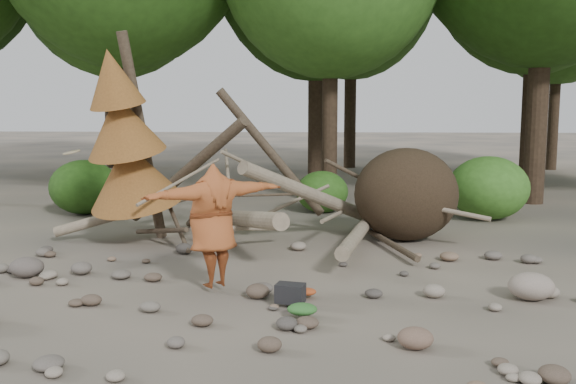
{
  "coord_description": "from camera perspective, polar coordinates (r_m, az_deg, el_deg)",
  "views": [
    {
      "loc": [
        0.88,
        -9.29,
        2.86
      ],
      "look_at": [
        0.25,
        1.5,
        1.4
      ],
      "focal_mm": 40.0,
      "sensor_mm": 36.0,
      "label": 1
    }
  ],
  "objects": [
    {
      "name": "dead_conifer",
      "position": [
        13.3,
        -14.18,
        4.23
      ],
      "size": [
        2.06,
        2.16,
        4.35
      ],
      "color": "#4C3F30",
      "rests_on": "ground"
    },
    {
      "name": "backpack",
      "position": [
        9.31,
        0.21,
        -9.33
      ],
      "size": [
        0.46,
        0.35,
        0.27
      ],
      "primitive_type": "cube",
      "rotation": [
        0.0,
        0.0,
        -0.23
      ],
      "color": "black",
      "rests_on": "ground"
    },
    {
      "name": "boulder_mid_left",
      "position": [
        11.68,
        -22.21,
        -6.2
      ],
      "size": [
        0.57,
        0.51,
        0.34
      ],
      "primitive_type": "ellipsoid",
      "color": "#5C534D",
      "rests_on": "ground"
    },
    {
      "name": "frisbee_thrower",
      "position": [
        9.92,
        -6.7,
        -2.96
      ],
      "size": [
        3.66,
        1.93,
        2.09
      ],
      "color": "#9B4A23",
      "rests_on": "ground"
    },
    {
      "name": "boulder_mid_right",
      "position": [
        10.26,
        20.81,
        -7.84
      ],
      "size": [
        0.67,
        0.61,
        0.4
      ],
      "primitive_type": "ellipsoid",
      "color": "gray",
      "rests_on": "ground"
    },
    {
      "name": "bush_mid",
      "position": [
        17.25,
        3.05,
        0.02
      ],
      "size": [
        1.4,
        1.4,
        1.12
      ],
      "primitive_type": "ellipsoid",
      "color": "#32661D",
      "rests_on": "ground"
    },
    {
      "name": "deadfall_pile",
      "position": [
        13.71,
        8.08,
        -0.38
      ],
      "size": [
        8.55,
        5.24,
        3.3
      ],
      "color": "#332619",
      "rests_on": "ground"
    },
    {
      "name": "bush_right",
      "position": [
        16.93,
        17.4,
        0.35
      ],
      "size": [
        2.0,
        2.0,
        1.6
      ],
      "primitive_type": "ellipsoid",
      "color": "#3E7925",
      "rests_on": "ground"
    },
    {
      "name": "cloth_green",
      "position": [
        8.84,
        1.27,
        -10.68
      ],
      "size": [
        0.41,
        0.34,
        0.15
      ],
      "primitive_type": "ellipsoid",
      "color": "#2D6428",
      "rests_on": "ground"
    },
    {
      "name": "boulder_front_right",
      "position": [
        7.93,
        11.26,
        -12.62
      ],
      "size": [
        0.43,
        0.39,
        0.26
      ],
      "primitive_type": "ellipsoid",
      "color": "brown",
      "rests_on": "ground"
    },
    {
      "name": "ground",
      "position": [
        9.76,
        -2.0,
        -9.35
      ],
      "size": [
        120.0,
        120.0,
        0.0
      ],
      "primitive_type": "plane",
      "color": "#514C44",
      "rests_on": "ground"
    },
    {
      "name": "bush_left",
      "position": [
        17.81,
        -17.67,
        0.43
      ],
      "size": [
        1.8,
        1.8,
        1.44
      ],
      "primitive_type": "ellipsoid",
      "color": "#265015",
      "rests_on": "ground"
    },
    {
      "name": "cloth_orange",
      "position": [
        9.71,
        1.66,
        -9.13
      ],
      "size": [
        0.29,
        0.24,
        0.11
      ],
      "primitive_type": "ellipsoid",
      "color": "#9E3E1B",
      "rests_on": "ground"
    }
  ]
}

